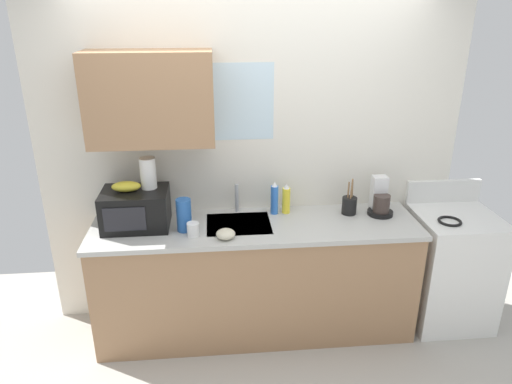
{
  "coord_description": "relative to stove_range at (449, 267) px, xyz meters",
  "views": [
    {
      "loc": [
        -0.29,
        -3.06,
        2.38
      ],
      "look_at": [
        0.0,
        0.0,
        1.15
      ],
      "focal_mm": 33.19,
      "sensor_mm": 36.0,
      "label": 1
    }
  ],
  "objects": [
    {
      "name": "utensil_crock",
      "position": [
        -0.81,
        0.12,
        0.51
      ],
      "size": [
        0.11,
        0.11,
        0.28
      ],
      "color": "black",
      "rests_on": "counter_unit"
    },
    {
      "name": "coffee_maker",
      "position": [
        -0.58,
        0.1,
        0.55
      ],
      "size": [
        0.19,
        0.21,
        0.28
      ],
      "color": "black",
      "rests_on": "counter_unit"
    },
    {
      "name": "paper_towel_roll",
      "position": [
        -2.27,
        0.1,
        0.82
      ],
      "size": [
        0.11,
        0.11,
        0.22
      ],
      "primitive_type": "cylinder",
      "color": "white",
      "rests_on": "microwave"
    },
    {
      "name": "small_bowl",
      "position": [
        -1.75,
        -0.2,
        0.47
      ],
      "size": [
        0.13,
        0.13,
        0.06
      ],
      "primitive_type": "ellipsoid",
      "color": "beige",
      "rests_on": "counter_unit"
    },
    {
      "name": "banana_bunch",
      "position": [
        -2.42,
        0.05,
        0.75
      ],
      "size": [
        0.2,
        0.11,
        0.07
      ],
      "primitive_type": "ellipsoid",
      "color": "gold",
      "rests_on": "microwave"
    },
    {
      "name": "mug_white",
      "position": [
        -1.97,
        -0.14,
        0.49
      ],
      "size": [
        0.08,
        0.08,
        0.09
      ],
      "primitive_type": "cylinder",
      "color": "white",
      "rests_on": "counter_unit"
    },
    {
      "name": "dish_soap_bottle_blue",
      "position": [
        -1.37,
        0.17,
        0.56
      ],
      "size": [
        0.06,
        0.06,
        0.25
      ],
      "color": "blue",
      "rests_on": "counter_unit"
    },
    {
      "name": "cereal_canister",
      "position": [
        -2.03,
        -0.05,
        0.56
      ],
      "size": [
        0.1,
        0.1,
        0.23
      ],
      "primitive_type": "cylinder",
      "color": "#2659A5",
      "rests_on": "counter_unit"
    },
    {
      "name": "microwave",
      "position": [
        -2.37,
        0.04,
        0.58
      ],
      "size": [
        0.46,
        0.35,
        0.27
      ],
      "color": "black",
      "rests_on": "counter_unit"
    },
    {
      "name": "sink_faucet",
      "position": [
        -1.65,
        0.24,
        0.55
      ],
      "size": [
        0.03,
        0.03,
        0.22
      ],
      "primitive_type": "cylinder",
      "color": "#B2B5BA",
      "rests_on": "counter_unit"
    },
    {
      "name": "dish_soap_bottle_yellow",
      "position": [
        -1.28,
        0.18,
        0.55
      ],
      "size": [
        0.06,
        0.06,
        0.23
      ],
      "color": "yellow",
      "rests_on": "counter_unit"
    },
    {
      "name": "counter_unit",
      "position": [
        -1.53,
        -0.0,
        0.0
      ],
      "size": [
        2.36,
        0.63,
        0.9
      ],
      "color": "#9E7551",
      "rests_on": "ground"
    },
    {
      "name": "stove_range",
      "position": [
        0.0,
        0.0,
        0.0
      ],
      "size": [
        0.6,
        0.6,
        1.08
      ],
      "color": "white",
      "rests_on": "ground"
    },
    {
      "name": "kitchen_wall_assembly",
      "position": [
        -1.65,
        0.31,
        0.89
      ],
      "size": [
        3.13,
        0.42,
        2.5
      ],
      "color": "silver",
      "rests_on": "ground"
    }
  ]
}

